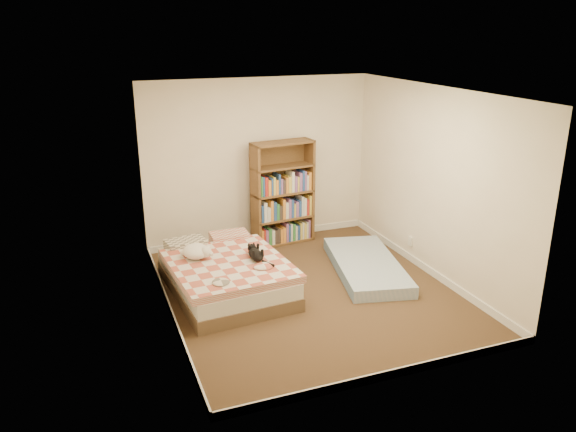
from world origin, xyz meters
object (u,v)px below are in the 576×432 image
object	(u,v)px
black_cat	(255,254)
white_dog	(197,251)
bookshelf	(282,206)
bed	(225,273)
floor_mattress	(366,266)

from	to	relation	value
black_cat	white_dog	size ratio (longest dim) A/B	1.61
black_cat	bookshelf	bearing A→B (deg)	62.25
bed	white_dog	bearing A→B (deg)	157.91
bookshelf	floor_mattress	xyz separation A→B (m)	(0.68, -1.47, -0.49)
bookshelf	floor_mattress	bearing A→B (deg)	-71.84
bookshelf	bed	bearing A→B (deg)	-140.18
white_dog	black_cat	bearing A→B (deg)	-22.62
floor_mattress	white_dog	distance (m)	2.33
bookshelf	white_dog	bearing A→B (deg)	-148.89
white_dog	bed	bearing A→B (deg)	-18.94
bed	floor_mattress	size ratio (longest dim) A/B	1.08
floor_mattress	black_cat	xyz separation A→B (m)	(-1.60, -0.02, 0.43)
bed	white_dog	distance (m)	0.46
bed	white_dog	world-z (taller)	white_dog
bookshelf	black_cat	world-z (taller)	bookshelf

